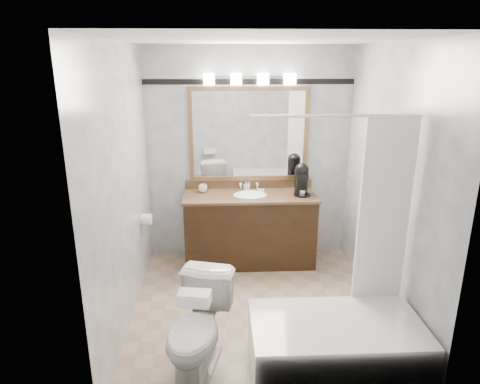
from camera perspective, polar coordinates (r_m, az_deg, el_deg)
The scene contains 14 objects.
room at distance 3.84m, azimuth 2.43°, elevation 0.70°, with size 2.42×2.62×2.52m.
vanity at distance 5.07m, azimuth 1.31°, elevation -4.74°, with size 1.53×0.58×0.97m.
mirror at distance 5.03m, azimuth 1.19°, elevation 7.65°, with size 1.40×0.04×1.10m.
vanity_light_bar at distance 4.91m, azimuth 1.28°, elevation 14.85°, with size 1.02×0.14×0.12m.
accent_stripe at distance 4.98m, azimuth 1.23°, elevation 14.50°, with size 2.40×0.01×0.06m, color black.
bathtub at distance 3.57m, azimuth 12.93°, elevation -18.62°, with size 1.30×0.75×1.96m.
tp_roll at distance 4.70m, azimuth -12.38°, elevation -3.58°, with size 0.12×0.12×0.11m, color white.
toilet at distance 3.43m, azimuth -5.64°, elevation -17.80°, with size 0.43×0.75×0.76m, color white.
tissue_box at distance 2.98m, azimuth -6.12°, elevation -13.89°, with size 0.22×0.12×0.09m, color white.
coffee_maker at distance 4.94m, azimuth 8.22°, elevation 1.80°, with size 0.19×0.24×0.37m.
cup_left at distance 5.02m, azimuth -4.98°, elevation 0.42°, with size 0.10×0.10×0.08m, color white.
cup_right at distance 5.10m, azimuth -4.91°, elevation 0.64°, with size 0.08×0.08×0.07m, color white.
soap_bottle_a at distance 5.09m, azimuth 0.79°, elevation 0.83°, with size 0.04×0.05×0.10m, color white.
soap_bar at distance 5.05m, azimuth 2.78°, elevation 0.22°, with size 0.08×0.05×0.03m, color beige.
Camera 1 is at (-0.33, -3.66, 2.36)m, focal length 32.00 mm.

